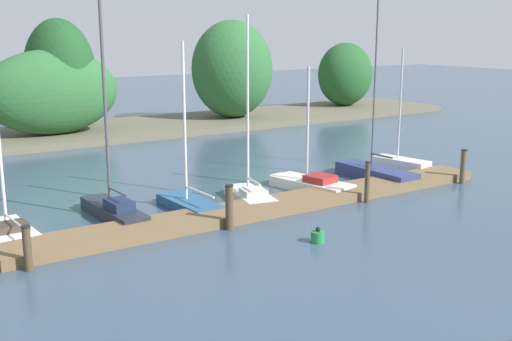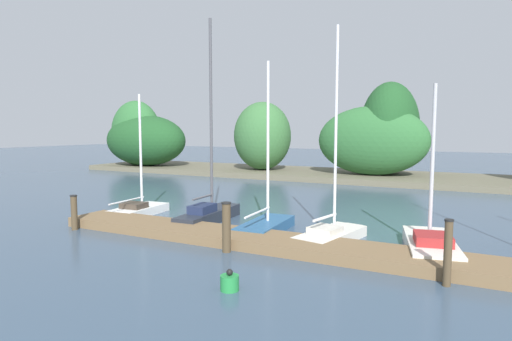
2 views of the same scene
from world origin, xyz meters
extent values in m
cube|color=brown|center=(0.00, 14.35, 0.17)|extent=(20.03, 1.80, 0.35)
cube|color=#66604C|center=(0.00, 34.52, 0.20)|extent=(56.01, 8.00, 0.40)
ellipsoid|color=#2D6633|center=(-2.65, 33.82, 2.92)|extent=(8.04, 3.80, 5.04)
ellipsoid|color=#1E4C23|center=(-1.68, 35.24, 3.83)|extent=(4.24, 5.90, 6.86)
ellipsoid|color=#235628|center=(21.61, 35.23, 2.95)|extent=(4.70, 4.05, 5.10)
ellipsoid|color=#2D6633|center=(10.21, 34.31, 3.81)|extent=(5.76, 5.63, 6.82)
cube|color=white|center=(-9.15, 16.45, 0.18)|extent=(1.43, 2.81, 0.36)
cube|color=#3D3328|center=(-9.13, 16.10, 0.47)|extent=(1.00, 0.88, 0.23)
cylinder|color=silver|center=(-9.16, 16.65, 2.82)|extent=(0.11, 0.11, 4.93)
cylinder|color=silver|center=(-9.10, 15.68, 0.75)|extent=(0.19, 2.16, 0.06)
cube|color=#232833|center=(-5.56, 16.53, 0.24)|extent=(1.16, 3.88, 0.49)
cube|color=#232833|center=(-5.65, 18.25, 0.22)|extent=(0.58, 0.99, 0.41)
cube|color=#1E2847|center=(-5.53, 16.05, 0.65)|extent=(0.78, 1.19, 0.32)
cylinder|color=#4C4C51|center=(-5.57, 16.81, 4.30)|extent=(0.11, 0.11, 7.63)
cylinder|color=#4C4C51|center=(-5.53, 16.13, 1.10)|extent=(0.17, 1.53, 0.08)
cube|color=#285684|center=(-2.78, 16.07, 0.20)|extent=(1.33, 3.13, 0.40)
cube|color=#285684|center=(-2.84, 17.45, 0.18)|extent=(0.69, 0.80, 0.34)
cylinder|color=silver|center=(-2.79, 16.30, 3.29)|extent=(0.10, 0.10, 5.80)
cylinder|color=silver|center=(-2.75, 15.38, 0.86)|extent=(0.17, 2.04, 0.08)
cube|color=silver|center=(-0.25, 15.84, 0.18)|extent=(1.81, 3.25, 0.36)
cube|color=silver|center=(0.05, 17.19, 0.16)|extent=(0.80, 0.89, 0.30)
cube|color=beige|center=(-0.33, 15.47, 0.47)|extent=(1.06, 1.09, 0.23)
cylinder|color=silver|center=(-0.20, 16.07, 3.74)|extent=(0.10, 0.10, 6.77)
cylinder|color=silver|center=(-0.33, 15.46, 0.90)|extent=(0.39, 1.38, 0.09)
cube|color=silver|center=(2.85, 15.89, 0.22)|extent=(2.06, 3.83, 0.44)
cube|color=silver|center=(2.51, 17.49, 0.20)|extent=(0.91, 1.04, 0.37)
cube|color=maroon|center=(2.94, 15.44, 0.58)|extent=(1.21, 1.27, 0.28)
cylinder|color=#B7B7BC|center=(2.79, 16.16, 2.78)|extent=(0.12, 0.12, 4.69)
cube|color=navy|center=(6.41, 15.76, 0.29)|extent=(1.33, 4.08, 0.57)
cube|color=navy|center=(6.36, 17.58, 0.26)|extent=(0.70, 1.03, 0.48)
cylinder|color=#4C4C51|center=(6.40, 16.06, 4.20)|extent=(0.08, 0.08, 7.26)
cylinder|color=#4C4C51|center=(6.41, 15.47, 1.15)|extent=(0.12, 1.31, 0.09)
cube|color=white|center=(8.79, 16.54, 0.28)|extent=(1.47, 2.87, 0.57)
cube|color=white|center=(8.56, 17.75, 0.25)|extent=(0.65, 0.77, 0.48)
cylinder|color=#B7B7BC|center=(8.75, 16.75, 3.15)|extent=(0.09, 0.09, 5.17)
cylinder|color=#4C3D28|center=(-9.34, 13.18, 0.64)|extent=(0.23, 0.23, 1.27)
cylinder|color=black|center=(-9.34, 13.18, 1.29)|extent=(0.26, 0.26, 0.04)
cylinder|color=#4C3D28|center=(-2.75, 13.25, 0.76)|extent=(0.26, 0.26, 1.51)
cylinder|color=black|center=(-2.75, 13.25, 1.53)|extent=(0.30, 0.30, 0.04)
cylinder|color=#4C3D28|center=(3.44, 13.20, 0.80)|extent=(0.19, 0.19, 1.60)
cylinder|color=black|center=(3.44, 13.20, 1.62)|extent=(0.22, 0.22, 0.04)
cylinder|color=brown|center=(9.07, 13.18, 0.74)|extent=(0.24, 0.24, 1.47)
cylinder|color=black|center=(9.07, 13.18, 1.49)|extent=(0.28, 0.28, 0.04)
cylinder|color=#23843D|center=(-1.09, 10.60, 0.18)|extent=(0.44, 0.44, 0.36)
sphere|color=black|center=(-1.09, 10.60, 0.44)|extent=(0.15, 0.15, 0.15)
camera|label=1|loc=(-13.16, -4.12, 6.61)|focal=44.18mm
camera|label=2|loc=(3.83, 2.27, 3.77)|focal=29.86mm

